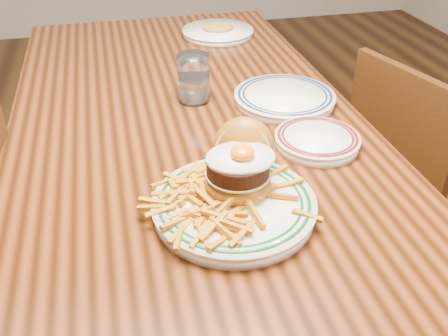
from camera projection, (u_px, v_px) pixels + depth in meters
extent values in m
plane|color=black|center=(195.00, 313.00, 1.67)|extent=(6.00, 6.00, 0.00)
cube|color=black|center=(185.00, 121.00, 1.26)|extent=(0.85, 1.60, 0.05)
cylinder|color=black|center=(68.00, 128.00, 2.00)|extent=(0.07, 0.07, 0.70)
cylinder|color=black|center=(243.00, 109.00, 2.14)|extent=(0.07, 0.07, 0.70)
cylinder|color=#411F0D|center=(45.00, 307.00, 1.45)|extent=(0.04, 0.04, 0.38)
cube|color=#411F0D|center=(423.00, 185.00, 1.60)|extent=(0.47, 0.47, 0.04)
cube|color=#411F0D|center=(397.00, 139.00, 1.41)|extent=(0.13, 0.38, 0.41)
cylinder|color=#411F0D|center=(409.00, 195.00, 1.90)|extent=(0.04, 0.04, 0.37)
cylinder|color=#411F0D|center=(342.00, 221.00, 1.77)|extent=(0.04, 0.04, 0.37)
cylinder|color=#411F0D|center=(411.00, 281.00, 1.53)|extent=(0.04, 0.04, 0.37)
cylinder|color=white|center=(234.00, 208.00, 0.91)|extent=(0.29, 0.29, 0.02)
cylinder|color=white|center=(234.00, 202.00, 0.90)|extent=(0.30, 0.30, 0.01)
torus|color=#0D4A1C|center=(234.00, 201.00, 0.90)|extent=(0.28, 0.28, 0.01)
torus|color=#0D4A1C|center=(234.00, 201.00, 0.90)|extent=(0.25, 0.25, 0.01)
ellipsoid|color=#965E13|center=(238.00, 183.00, 0.92)|extent=(0.13, 0.13, 0.06)
cylinder|color=#D5C385|center=(238.00, 173.00, 0.91)|extent=(0.12, 0.12, 0.00)
cylinder|color=black|center=(238.00, 166.00, 0.90)|extent=(0.12, 0.12, 0.03)
ellipsoid|color=white|center=(241.00, 158.00, 0.89)|extent=(0.12, 0.10, 0.01)
ellipsoid|color=#FF6905|center=(242.00, 153.00, 0.88)|extent=(0.04, 0.04, 0.02)
ellipsoid|color=#965E13|center=(244.00, 147.00, 0.96)|extent=(0.15, 0.14, 0.13)
cylinder|color=#D5C385|center=(243.00, 153.00, 0.95)|extent=(0.11, 0.08, 0.11)
cylinder|color=white|center=(317.00, 142.00, 1.11)|extent=(0.19, 0.19, 0.02)
cylinder|color=white|center=(317.00, 137.00, 1.10)|extent=(0.19, 0.19, 0.01)
torus|color=#5C1518|center=(318.00, 136.00, 1.10)|extent=(0.18, 0.18, 0.01)
torus|color=#5C1518|center=(318.00, 136.00, 1.10)|extent=(0.16, 0.16, 0.01)
cube|color=silver|center=(325.00, 133.00, 1.11)|extent=(0.11, 0.08, 0.00)
cylinder|color=white|center=(284.00, 100.00, 1.29)|extent=(0.26, 0.26, 0.02)
cylinder|color=white|center=(285.00, 95.00, 1.28)|extent=(0.26, 0.26, 0.01)
torus|color=#0D1E45|center=(285.00, 94.00, 1.28)|extent=(0.24, 0.24, 0.01)
torus|color=#0D1E45|center=(285.00, 94.00, 1.28)|extent=(0.22, 0.22, 0.01)
cylinder|color=white|center=(194.00, 78.00, 1.27)|extent=(0.08, 0.08, 0.12)
cylinder|color=silver|center=(194.00, 89.00, 1.29)|extent=(0.07, 0.07, 0.06)
cylinder|color=white|center=(218.00, 33.00, 1.73)|extent=(0.24, 0.24, 0.02)
cylinder|color=white|center=(218.00, 30.00, 1.72)|extent=(0.25, 0.25, 0.01)
ellipsoid|color=#BF8636|center=(218.00, 28.00, 1.72)|extent=(0.11, 0.09, 0.03)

